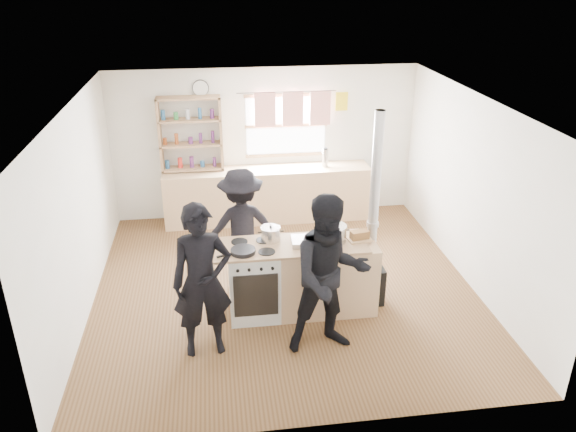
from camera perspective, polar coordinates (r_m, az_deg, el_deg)
The scene contains 14 objects.
ground at distance 7.63m, azimuth -0.34°, elevation -7.27°, with size 5.00×5.00×0.01m, color brown.
back_counter at distance 9.40m, azimuth -2.10°, elevation 2.19°, with size 3.40×0.55×0.90m, color tan.
shelving_unit at distance 9.14m, azimuth -9.87°, elevation 8.24°, with size 1.00×0.28×1.20m.
thermos at distance 9.33m, azimuth 3.79°, elevation 5.92°, with size 0.10×0.10×0.30m, color silver.
cooking_island at distance 6.94m, azimuth 1.43°, elevation -6.24°, with size 1.97×0.64×0.93m.
skillet_greens at distance 6.52m, azimuth -4.58°, elevation -3.54°, with size 0.37×0.37×0.05m.
roast_tray at distance 6.71m, azimuth 1.76°, elevation -2.54°, with size 0.34×0.30×0.06m.
stockpot_stove at distance 6.77m, azimuth -1.77°, elevation -1.81°, with size 0.24×0.24×0.20m.
stockpot_counter at distance 6.75m, azimuth 4.65°, elevation -1.77°, with size 0.32×0.32×0.23m.
bread_board at distance 6.84m, azimuth 7.27°, elevation -2.04°, with size 0.31×0.24×0.12m.
flue_heater at distance 7.11m, azimuth 8.37°, elevation -4.04°, with size 0.35×0.35×2.50m.
person_near_left at distance 6.11m, azimuth -8.72°, elevation -6.60°, with size 0.65×0.42×1.78m, color black.
person_near_right at distance 6.09m, azimuth 4.27°, elevation -6.07°, with size 0.90×0.70×1.85m, color black.
person_far at distance 7.46m, azimuth -4.74°, elevation -1.09°, with size 1.04×0.60×1.61m, color black.
Camera 1 is at (-0.83, -6.44, 4.01)m, focal length 35.00 mm.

